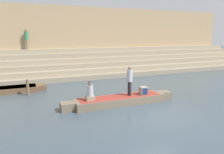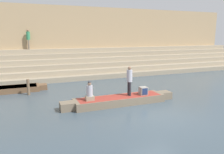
# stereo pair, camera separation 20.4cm
# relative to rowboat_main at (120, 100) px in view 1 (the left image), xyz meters

# --- Properties ---
(ground_plane) EXTENTS (120.00, 120.00, 0.00)m
(ground_plane) POSITION_rel_rowboat_main_xyz_m (0.96, -2.40, -0.23)
(ground_plane) COLOR #3D4C56
(ghat_steps) EXTENTS (36.00, 4.04, 2.52)m
(ghat_steps) POSITION_rel_rowboat_main_xyz_m (0.96, 9.43, 0.68)
(ghat_steps) COLOR gray
(ghat_steps) RESTS_ON ground
(back_wall) EXTENTS (34.20, 1.28, 6.58)m
(back_wall) POSITION_rel_rowboat_main_xyz_m (0.96, 11.48, 3.04)
(back_wall) COLOR tan
(back_wall) RESTS_ON ground
(rowboat_main) EXTENTS (6.62, 1.31, 0.42)m
(rowboat_main) POSITION_rel_rowboat_main_xyz_m (0.00, 0.00, 0.00)
(rowboat_main) COLOR #756651
(rowboat_main) RESTS_ON ground
(person_standing) EXTENTS (0.32, 0.32, 1.66)m
(person_standing) POSITION_rel_rowboat_main_xyz_m (0.60, 0.03, 1.16)
(person_standing) COLOR #28282D
(person_standing) RESTS_ON rowboat_main
(person_rowing) EXTENTS (0.45, 0.35, 1.05)m
(person_rowing) POSITION_rel_rowboat_main_xyz_m (-1.76, -0.07, 0.62)
(person_rowing) COLOR gray
(person_rowing) RESTS_ON rowboat_main
(tv_set) EXTENTS (0.42, 0.41, 0.46)m
(tv_set) POSITION_rel_rowboat_main_xyz_m (1.41, -0.13, 0.43)
(tv_set) COLOR #9E998E
(tv_set) RESTS_ON rowboat_main
(moored_boat_shore) EXTENTS (4.95, 1.32, 0.36)m
(moored_boat_shore) POSITION_rel_rowboat_main_xyz_m (-5.96, 5.12, -0.03)
(moored_boat_shore) COLOR brown
(moored_boat_shore) RESTS_ON ground
(mooring_post) EXTENTS (0.18, 0.18, 1.03)m
(mooring_post) POSITION_rel_rowboat_main_xyz_m (-4.74, 3.86, 0.29)
(mooring_post) COLOR brown
(mooring_post) RESTS_ON ground
(person_on_steps) EXTENTS (0.32, 0.32, 1.80)m
(person_on_steps) POSITION_rel_rowboat_main_xyz_m (-4.45, 10.55, 3.34)
(person_on_steps) COLOR #756656
(person_on_steps) RESTS_ON ghat_steps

